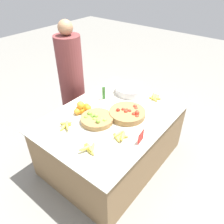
% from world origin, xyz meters
% --- Properties ---
extents(ground_plane, '(12.00, 12.00, 0.00)m').
position_xyz_m(ground_plane, '(0.00, 0.00, 0.00)').
color(ground_plane, gray).
extents(market_table, '(1.56, 1.14, 0.67)m').
position_xyz_m(market_table, '(0.00, 0.00, 0.33)').
color(market_table, olive).
rests_on(market_table, ground_plane).
extents(lime_bowl, '(0.34, 0.34, 0.10)m').
position_xyz_m(lime_bowl, '(-0.18, 0.06, 0.70)').
color(lime_bowl, olive).
rests_on(lime_bowl, market_table).
extents(tomato_basket, '(0.39, 0.39, 0.11)m').
position_xyz_m(tomato_basket, '(0.10, -0.13, 0.70)').
color(tomato_basket, olive).
rests_on(tomato_basket, market_table).
extents(orange_pile, '(0.21, 0.14, 0.14)m').
position_xyz_m(orange_pile, '(-0.15, 0.30, 0.72)').
color(orange_pile, orange).
rests_on(orange_pile, market_table).
extents(metal_bowl, '(0.37, 0.37, 0.08)m').
position_xyz_m(metal_bowl, '(0.54, 0.14, 0.71)').
color(metal_bowl, silver).
rests_on(metal_bowl, market_table).
extents(price_sign, '(0.11, 0.02, 0.11)m').
position_xyz_m(price_sign, '(-0.16, -0.46, 0.72)').
color(price_sign, red).
rests_on(price_sign, market_table).
extents(veg_bundle, '(0.04, 0.03, 0.16)m').
position_xyz_m(veg_bundle, '(0.21, 0.30, 0.75)').
color(veg_bundle, '#428438').
rests_on(veg_bundle, market_table).
extents(banana_bunch_front_left, '(0.20, 0.18, 0.06)m').
position_xyz_m(banana_bunch_front_left, '(-0.54, -0.17, 0.69)').
color(banana_bunch_front_left, '#EFDB4C').
rests_on(banana_bunch_front_left, market_table).
extents(banana_bunch_back_center, '(0.17, 0.16, 0.05)m').
position_xyz_m(banana_bunch_back_center, '(0.61, -0.18, 0.69)').
color(banana_bunch_back_center, '#EFDB4C').
rests_on(banana_bunch_back_center, market_table).
extents(banana_bunch_middle_left, '(0.15, 0.16, 0.06)m').
position_xyz_m(banana_bunch_middle_left, '(-0.24, -0.28, 0.69)').
color(banana_bunch_middle_left, '#EFDB4C').
rests_on(banana_bunch_middle_left, market_table).
extents(banana_bunch_middle_right, '(0.18, 0.18, 0.05)m').
position_xyz_m(banana_bunch_middle_right, '(-0.44, 0.25, 0.69)').
color(banana_bunch_middle_right, '#EFDB4C').
rests_on(banana_bunch_middle_right, market_table).
extents(vendor_person, '(0.33, 0.33, 1.50)m').
position_xyz_m(vendor_person, '(0.23, 0.88, 0.69)').
color(vendor_person, brown).
rests_on(vendor_person, ground_plane).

